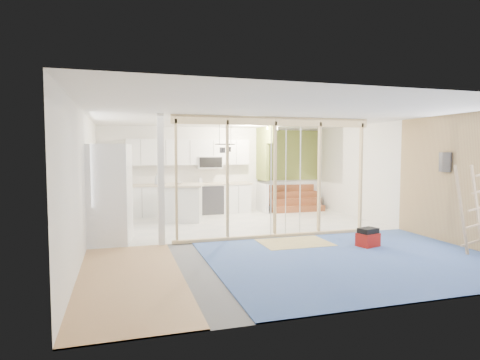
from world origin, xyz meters
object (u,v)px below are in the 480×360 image
object	(u,v)px
island	(183,203)
toolbox	(368,238)
ladder	(471,210)
fridge	(108,194)

from	to	relation	value
island	toolbox	xyz separation A→B (m)	(3.00, -3.93, -0.32)
toolbox	ladder	bearing A→B (deg)	-53.59
fridge	ladder	xyz separation A→B (m)	(6.24, -2.80, -0.18)
fridge	ladder	bearing A→B (deg)	-15.17
ladder	fridge	bearing A→B (deg)	157.89
island	ladder	size ratio (longest dim) A/B	0.79
toolbox	ladder	distance (m)	1.87
fridge	island	size ratio (longest dim) A/B	1.58
toolbox	ladder	world-z (taller)	ladder
island	ladder	distance (m)	6.65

